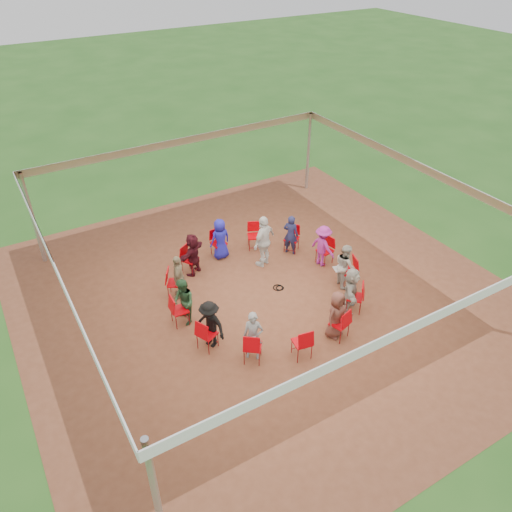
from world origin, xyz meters
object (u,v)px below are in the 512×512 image
chair_1 (325,251)px  laptop (339,267)px  person_seated_6 (183,302)px  chair_9 (253,346)px  cable_coil (279,288)px  chair_3 (254,236)px  chair_11 (339,324)px  person_seated_2 (291,235)px  chair_2 (292,239)px  chair_4 (219,243)px  person_seated_8 (253,336)px  chair_12 (355,297)px  chair_10 (302,342)px  chair_7 (180,310)px  person_seated_4 (193,254)px  chair_0 (348,271)px  person_seated_0 (345,265)px  chair_6 (175,283)px  person_seated_1 (323,246)px  person_seated_7 (210,324)px  chair_5 (190,259)px  person_seated_10 (351,290)px  standing_person (264,241)px  chair_8 (207,334)px  person_seated_9 (336,315)px  person_seated_5 (179,277)px  person_seated_3 (220,239)px

chair_1 → laptop: (-0.34, -1.11, 0.18)m
person_seated_6 → chair_9: bearing=25.0°
chair_9 → cable_coil: bearing=82.6°
chair_3 → chair_11: bearing=110.8°
chair_1 → person_seated_2: bearing=19.5°
chair_2 → chair_3: bearing=13.8°
chair_4 → person_seated_8: 4.57m
chair_12 → laptop: bearing=27.7°
chair_10 → person_seated_6: size_ratio=0.67×
person_seated_6 → person_seated_8: bearing=27.7°
chair_7 → chair_3: bearing=124.6°
chair_3 → person_seated_4: bearing=30.4°
chair_0 → person_seated_0: bearing=90.0°
chair_6 → person_seated_8: person_seated_8 is taller
chair_3 → person_seated_0: size_ratio=0.67×
chair_12 → person_seated_8: bearing=136.9°
chair_9 → person_seated_1: size_ratio=0.67×
chair_1 → person_seated_7: size_ratio=0.67×
chair_5 → person_seated_1: (3.64, -1.69, 0.23)m
chair_0 → person_seated_10: 1.19m
chair_7 → standing_person: size_ratio=0.54×
person_seated_0 → person_seated_7: (-4.44, -0.29, 0.00)m
chair_0 → laptop: 0.34m
chair_8 → person_seated_9: (2.99, -1.23, 0.23)m
chair_11 → person_seated_10: size_ratio=0.67×
chair_4 → person_seated_5: bearing=30.4°
person_seated_10 → person_seated_3: bearing=69.2°
chair_5 → chair_2: bearing=138.5°
chair_4 → person_seated_2: (2.03, -1.02, 0.23)m
laptop → chair_3: bearing=37.6°
person_seated_4 → person_seated_9: 4.72m
chair_1 → person_seated_1: size_ratio=0.67×
chair_9 → chair_11: (2.29, -0.41, 0.00)m
chair_0 → chair_6: size_ratio=1.00×
chair_2 → person_seated_2: person_seated_2 is taller
chair_3 → person_seated_0: bearing=136.9°
chair_4 → chair_5: (-1.14, -0.36, 0.00)m
chair_4 → person_seated_5: person_seated_5 is taller
chair_11 → person_seated_3: bearing=83.2°
person_seated_9 → laptop: bearing=31.6°
chair_2 → chair_9: bearing=96.9°
chair_0 → cable_coil: size_ratio=2.32×
chair_7 → chair_1: bearing=96.9°
chair_1 → chair_6: bearing=69.2°
chair_10 → chair_12: 2.32m
person_seated_4 → laptop: (3.36, -2.68, -0.05)m
person_seated_9 → laptop: size_ratio=3.78×
chair_7 → cable_coil: (3.04, -0.05, -0.43)m
person_seated_0 → standing_person: bearing=52.7°
person_seated_10 → chair_3: bearing=54.4°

